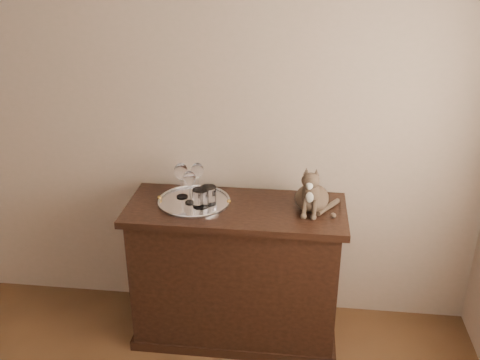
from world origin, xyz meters
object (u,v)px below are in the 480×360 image
object	(u,v)px
tray	(194,202)
wine_glass_b	(198,179)
tumbler_c	(208,195)
wine_glass_d	(190,187)
sideboard	(236,273)
cat	(313,186)
wine_glass_a	(181,180)
tumbler_a	(201,198)

from	to	relation	value
tray	wine_glass_b	distance (m)	0.14
tray	tumbler_c	distance (m)	0.10
wine_glass_d	sideboard	bearing A→B (deg)	-1.18
sideboard	cat	xyz separation A→B (m)	(0.41, 0.02, 0.56)
tray	cat	xyz separation A→B (m)	(0.64, -0.01, 0.14)
tray	tumbler_c	size ratio (longest dim) A/B	4.01
wine_glass_a	cat	bearing A→B (deg)	-4.44
wine_glass_a	tumbler_a	xyz separation A→B (m)	(0.13, -0.11, -0.05)
sideboard	tumbler_c	size ratio (longest dim) A/B	12.02
wine_glass_a	wine_glass_b	size ratio (longest dim) A/B	1.09
cat	tumbler_a	bearing A→B (deg)	-166.90
wine_glass_a	cat	size ratio (longest dim) A/B	0.73
tray	tumbler_c	bearing A→B (deg)	-13.21
tray	tumbler_a	distance (m)	0.09
tray	tumbler_a	world-z (taller)	tumbler_a
wine_glass_d	tumbler_c	world-z (taller)	wine_glass_d
tray	wine_glass_b	size ratio (longest dim) A/B	2.13
tumbler_c	cat	xyz separation A→B (m)	(0.56, 0.01, 0.08)
wine_glass_b	wine_glass_a	bearing A→B (deg)	-147.68
tray	tumbler_c	world-z (taller)	tumbler_c
tray	wine_glass_d	world-z (taller)	wine_glass_d
wine_glass_a	sideboard	bearing A→B (deg)	-13.01
sideboard	wine_glass_d	world-z (taller)	wine_glass_d
wine_glass_a	wine_glass_b	xyz separation A→B (m)	(0.08, 0.05, -0.01)
sideboard	cat	world-z (taller)	cat
tumbler_c	cat	size ratio (longest dim) A/B	0.36
wine_glass_b	wine_glass_d	xyz separation A→B (m)	(-0.02, -0.12, 0.00)
wine_glass_b	tumbler_a	world-z (taller)	wine_glass_b
tray	wine_glass_a	world-z (taller)	wine_glass_a
wine_glass_b	tumbler_c	size ratio (longest dim) A/B	1.88
tray	cat	bearing A→B (deg)	-0.68
tray	cat	distance (m)	0.66
wine_glass_a	tumbler_c	world-z (taller)	wine_glass_a
tray	wine_glass_b	bearing A→B (deg)	87.79
wine_glass_a	tumbler_c	distance (m)	0.18
wine_glass_b	tumbler_c	world-z (taller)	wine_glass_b
wine_glass_b	sideboard	bearing A→B (deg)	-28.16
wine_glass_d	cat	size ratio (longest dim) A/B	0.68
wine_glass_d	tumbler_a	xyz separation A→B (m)	(0.07, -0.04, -0.04)
sideboard	wine_glass_b	world-z (taller)	wine_glass_b
sideboard	cat	bearing A→B (deg)	2.29
wine_glass_b	cat	distance (m)	0.65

